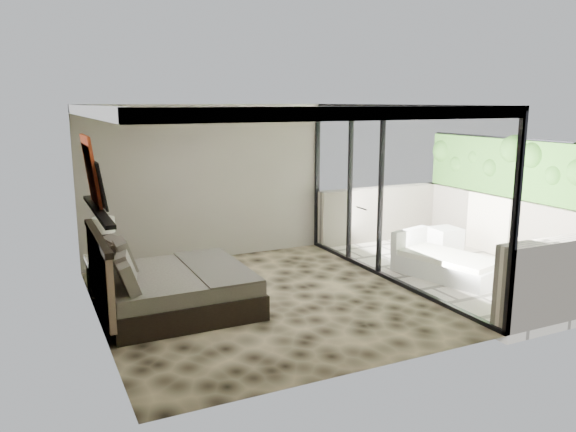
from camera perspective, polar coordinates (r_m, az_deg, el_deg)
name	(u,v)px	position (r m, az deg, el deg)	size (l,w,h in m)	color
floor	(261,300)	(8.29, -2.72, -8.52)	(5.00, 5.00, 0.00)	black
ceiling	(259,106)	(7.79, -2.92, 11.14)	(4.50, 5.00, 0.02)	silver
back_wall	(207,183)	(10.24, -8.22, 3.32)	(4.50, 0.02, 2.80)	gray
left_wall	(94,220)	(7.37, -19.08, -0.39)	(0.02, 5.00, 2.80)	gray
glass_wall	(392,195)	(9.02, 10.49, 2.15)	(0.08, 5.00, 2.80)	white
terrace_slab	(459,271)	(10.28, 17.01, -5.38)	(3.00, 5.00, 0.12)	beige
parapet_far	(519,230)	(11.07, 22.37, -1.29)	(0.30, 5.00, 1.10)	beige
foliage_hedge	(524,170)	(10.90, 22.82, 4.36)	(0.36, 4.60, 1.10)	#3B7022
picture_ledge	(98,210)	(7.46, -18.77, 0.55)	(0.12, 2.20, 0.05)	black
bed	(170,287)	(7.96, -11.94, -7.10)	(2.04, 1.97, 1.12)	black
nightstand	(106,272)	(9.07, -17.96, -5.40)	(0.58, 0.58, 0.58)	black
table_lamp	(104,232)	(8.96, -18.19, -1.52)	(0.33, 0.33, 0.61)	black
abstract_canvas	(91,170)	(7.71, -19.41, 4.42)	(0.04, 0.90, 0.90)	#B00F12
framed_print	(100,185)	(7.35, -18.56, 2.98)	(0.03, 0.50, 0.60)	black
ottoman	(445,241)	(11.02, 15.63, -2.47)	(0.51, 0.51, 0.51)	white
lounger	(445,264)	(9.66, 15.66, -4.72)	(1.27, 1.88, 0.67)	silver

